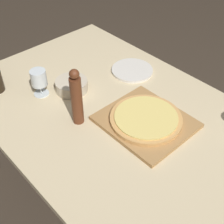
% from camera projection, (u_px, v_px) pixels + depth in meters
% --- Properties ---
extents(ground_plane, '(12.00, 12.00, 0.00)m').
position_uv_depth(ground_plane, '(120.00, 205.00, 1.89)').
color(ground_plane, '#382D23').
extents(dining_table, '(0.99, 1.64, 0.72)m').
position_uv_depth(dining_table, '(123.00, 130.00, 1.46)').
color(dining_table, '#CCB78E').
rests_on(dining_table, ground_plane).
extents(cutting_board, '(0.34, 0.38, 0.02)m').
position_uv_depth(cutting_board, '(146.00, 122.00, 1.38)').
color(cutting_board, '#A87A47').
rests_on(cutting_board, dining_table).
extents(pizza, '(0.32, 0.32, 0.02)m').
position_uv_depth(pizza, '(146.00, 118.00, 1.37)').
color(pizza, tan).
rests_on(pizza, cutting_board).
extents(pepper_mill, '(0.05, 0.05, 0.27)m').
position_uv_depth(pepper_mill, '(76.00, 98.00, 1.31)').
color(pepper_mill, '#5B2D19').
rests_on(pepper_mill, dining_table).
extents(wine_glass, '(0.08, 0.08, 0.14)m').
position_uv_depth(wine_glass, '(39.00, 79.00, 1.48)').
color(wine_glass, silver).
rests_on(wine_glass, dining_table).
extents(small_bowl, '(0.16, 0.16, 0.06)m').
position_uv_depth(small_bowl, '(72.00, 86.00, 1.55)').
color(small_bowl, beige).
rests_on(small_bowl, dining_table).
extents(dinner_plate, '(0.22, 0.22, 0.01)m').
position_uv_depth(dinner_plate, '(132.00, 70.00, 1.68)').
color(dinner_plate, silver).
rests_on(dinner_plate, dining_table).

